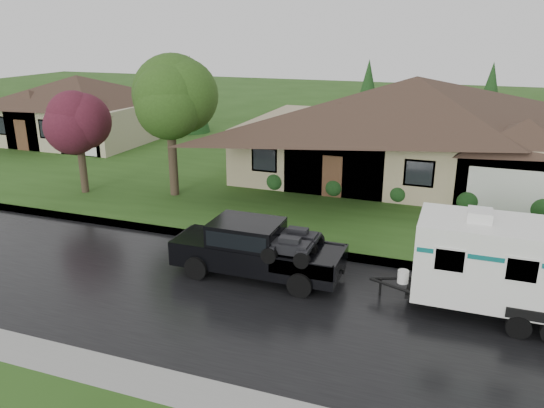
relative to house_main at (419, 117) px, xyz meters
The scene contains 11 objects.
ground 14.48m from the house_main, 99.41° to the right, with size 140.00×140.00×0.00m, color #274B17.
road 16.40m from the house_main, 98.24° to the right, with size 140.00×8.00×0.01m, color black.
curb 12.32m from the house_main, 101.19° to the right, with size 140.00×0.50×0.15m, color gray.
lawn 4.36m from the house_main, 153.11° to the left, with size 140.00×26.00×0.15m, color #274B17.
house_main is the anchor object (origin of this frame).
house_far 24.17m from the house_main, behind, with size 10.80×8.64×5.80m.
tree_left_green 13.29m from the house_main, 147.12° to the right, with size 4.06×4.06×6.72m.
tree_red 17.78m from the house_main, 151.87° to the right, with size 3.14×3.14×5.19m.
shrub_row 5.42m from the house_main, 93.69° to the right, with size 13.60×1.00×1.00m.
pickup_truck 14.83m from the house_main, 105.84° to the right, with size 5.85×2.22×1.95m.
travel_trailer 14.98m from the house_main, 71.07° to the right, with size 7.22×2.54×3.24m.
Camera 1 is at (4.66, -15.80, 8.25)m, focal length 35.00 mm.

